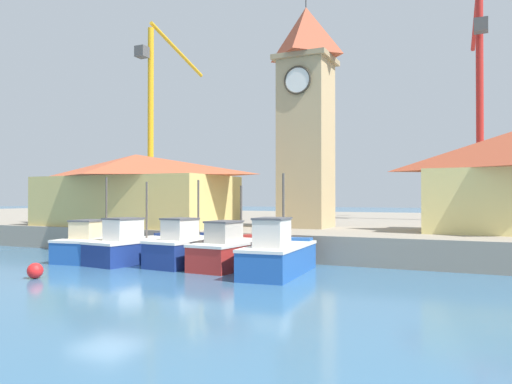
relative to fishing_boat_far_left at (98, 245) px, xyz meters
name	(u,v)px	position (x,y,z in m)	size (l,w,h in m)	color
ground_plane	(108,282)	(5.27, -5.21, -0.73)	(300.00, 300.00, 0.00)	#386689
quay_wharf	(327,226)	(5.27, 22.89, -0.04)	(120.00, 40.00, 1.37)	gray
fishing_boat_far_left	(98,245)	(0.00, 0.00, 0.00)	(2.68, 5.36, 4.27)	#2356A8
fishing_boat_left_outer	(136,247)	(2.45, -0.03, 0.02)	(2.70, 5.46, 4.00)	navy
fishing_boat_left_inner	(190,248)	(5.42, 0.28, 0.06)	(2.38, 4.95, 4.06)	navy
fishing_boat_mid_left	(233,251)	(7.71, 0.36, 0.03)	(2.20, 5.26, 3.76)	#AD2823
fishing_boat_center	(278,255)	(10.40, -0.76, 0.08)	(2.39, 5.32, 4.23)	#2356A8
clock_tower	(306,110)	(8.20, 8.99, 7.86)	(3.35, 3.35, 15.14)	tan
warehouse_left	(136,189)	(-2.67, 6.33, 3.02)	(12.79, 6.74, 4.66)	tan
port_crane_near	(480,133)	(17.69, 22.65, 7.49)	(2.00, 7.82, 18.89)	maroon
port_crane_far	(153,141)	(-10.62, 18.78, 7.90)	(2.00, 10.99, 18.56)	#976E11
mooring_buoy	(35,271)	(2.12, -5.78, -0.42)	(0.62, 0.62, 0.62)	red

